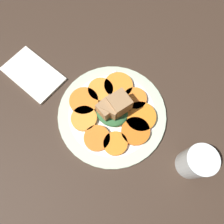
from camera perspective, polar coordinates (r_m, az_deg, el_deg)
The scene contains 15 objects.
table_slab at distance 57.97cm, azimuth -0.00°, elevation -1.04°, with size 120.00×120.00×2.00cm, color #38281E.
plate at distance 56.53cm, azimuth -0.00°, elevation -0.54°, with size 27.93×27.93×1.05cm.
carrot_slice_0 at distance 57.08cm, azimuth -7.35°, elevation 2.86°, with size 7.54×7.54×1.12cm, color orange.
carrot_slice_1 at distance 55.39cm, azimuth -7.32°, elevation -1.70°, with size 6.56×6.56×1.12cm, color orange.
carrot_slice_2 at distance 53.72cm, azimuth -3.93°, elevation -6.83°, with size 6.44×6.44×1.12cm, color orange.
carrot_slice_3 at distance 53.31cm, azimuth 0.90°, elevation -8.24°, with size 5.87×5.87×1.12cm, color orange.
carrot_slice_4 at distance 54.23cm, azimuth 5.92°, elevation -5.30°, with size 7.13×7.13×1.12cm, color orange.
carrot_slice_5 at distance 55.57cm, azimuth 7.44°, elevation -1.20°, with size 7.87×7.87×1.12cm, color orange.
carrot_slice_6 at distance 57.19cm, azimuth 5.98°, elevation 3.50°, with size 6.14×6.14×1.12cm, color orange.
carrot_slice_7 at distance 58.50cm, azimuth 1.69°, elevation 6.91°, with size 7.61×7.61×1.12cm, color orange.
carrot_slice_8 at distance 58.03cm, azimuth -2.99°, elevation 5.86°, with size 6.64×6.64×1.12cm, color orange.
center_pile at distance 53.25cm, azimuth 0.37°, elevation 1.00°, with size 8.38×8.46×6.80cm.
fork at distance 57.08cm, azimuth 4.92°, elevation 2.56°, with size 18.35×9.52×0.40cm.
water_glass at distance 53.10cm, azimuth 21.05°, elevation -12.12°, with size 6.87×6.87×9.04cm.
napkin at distance 65.37cm, azimuth -19.93°, elevation 9.28°, with size 16.59×9.95×0.80cm.
Camera 1 is at (-12.01, 14.28, 55.88)cm, focal length 35.00 mm.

